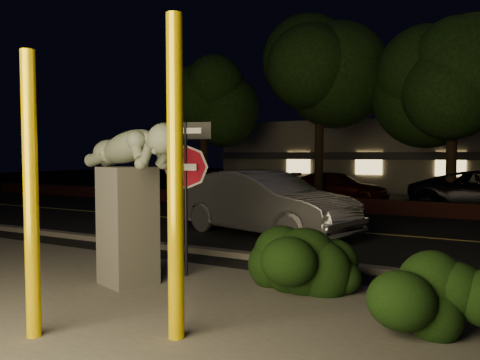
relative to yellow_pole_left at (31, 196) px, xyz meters
The scene contains 21 objects.
ground 11.97m from the yellow_pole_left, 86.11° to the left, with size 90.00×90.00×0.00m, color black.
patio 1.98m from the yellow_pole_left, 45.94° to the left, with size 14.00×6.00×0.02m, color #4C4944.
road 9.01m from the yellow_pole_left, 84.79° to the left, with size 80.00×8.00×0.01m, color black.
lane_marking 9.01m from the yellow_pole_left, 84.79° to the left, with size 80.00×0.12×0.01m, color #D0B853.
curb 5.04m from the yellow_pole_left, 80.35° to the left, with size 80.00×0.25×0.12m, color #4C4944.
brick_wall 13.23m from the yellow_pole_left, 86.49° to the left, with size 40.00×0.35×0.50m, color #431A15.
parking_lot 18.92m from the yellow_pole_left, 87.55° to the left, with size 40.00×12.00×0.01m, color black.
building 26.83m from the yellow_pole_left, 88.28° to the left, with size 22.00×10.20×4.00m.
tree_far_a 16.90m from the yellow_pole_left, 115.88° to the left, with size 4.60×4.60×7.43m.
tree_far_b 15.76m from the yellow_pole_left, 96.44° to the left, with size 5.20×5.20×8.41m.
tree_far_c 15.54m from the yellow_pole_left, 77.27° to the left, with size 4.80×4.80×7.84m.
yellow_pole_left is the anchor object (origin of this frame).
yellow_pole_right 1.63m from the yellow_pole_left, 26.84° to the left, with size 0.18×0.18×3.61m, color #F1C700.
signpost 3.01m from the yellow_pole_left, 89.87° to the left, with size 0.86×0.26×2.61m.
sculpture 2.22m from the yellow_pole_left, 103.02° to the left, with size 2.32×1.31×2.52m.
hedge_center 3.97m from the yellow_pole_left, 60.49° to the left, with size 1.80×0.84×0.94m, color black.
hedge_right 3.77m from the yellow_pole_left, 56.37° to the left, with size 1.83×0.98×1.20m, color black.
hedge_far_right 4.76m from the yellow_pole_left, 28.17° to the left, with size 1.38×0.86×0.96m, color black.
silver_sedan 7.44m from the yellow_pole_left, 94.67° to the left, with size 1.75×5.02×1.65m, color #B2B1B6.
parked_car_red 16.01m from the yellow_pole_left, 112.84° to the left, with size 1.66×4.13×1.41m, color #68090A.
parked_car_darkred 16.30m from the yellow_pole_left, 94.54° to the left, with size 1.80×4.44×1.29m, color #390C06.
Camera 1 is at (3.69, -5.31, 2.08)m, focal length 35.00 mm.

